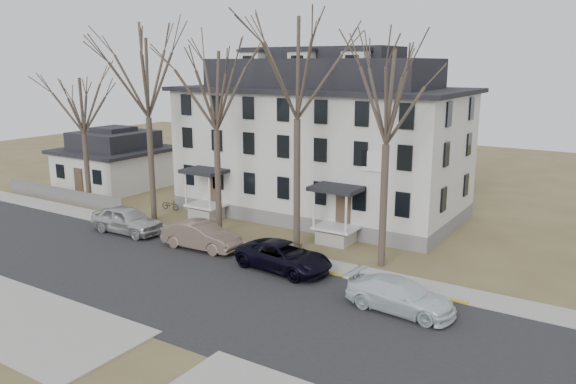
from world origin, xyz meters
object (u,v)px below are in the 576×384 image
Objects in this scene: car_navy at (284,257)px; car_white at (400,296)px; tree_center at (297,61)px; tree_far_left at (146,72)px; tree_mid_left at (215,85)px; small_house at (116,162)px; tree_bungalow at (81,102)px; car_tan at (201,236)px; bicycle_left at (170,205)px; tree_mid_right at (388,90)px; car_silver at (127,220)px; boarding_house at (320,141)px.

car_navy reaches higher than car_white.
tree_far_left is at bearing 180.00° from tree_center.
tree_mid_left is at bearing 70.45° from car_navy.
tree_bungalow reaches higher than small_house.
car_navy is at bearing -25.58° from tree_mid_left.
car_tan is at bearing -23.81° from tree_far_left.
tree_bungalow is 2.15× the size of car_white.
bicycle_left is (-8.08, 5.73, -0.41)m from car_tan.
car_tan reaches higher than car_navy.
tree_bungalow is (-24.50, 0.00, -1.48)m from tree_mid_right.
bicycle_left is at bearing 51.43° from car_tan.
bicycle_left is (-0.85, 2.54, -9.94)m from tree_far_left.
car_navy is at bearing -14.77° from tree_far_left.
tree_mid_right reaches higher than car_silver.
tree_far_left is 10.29m from bicycle_left.
tree_mid_left and tree_mid_right have the same top height.
tree_far_left is 7.34m from tree_bungalow.
bicycle_left is (-18.35, 2.54, -9.20)m from tree_mid_right.
tree_bungalow is 1.97× the size of car_navy.
car_silver is 3.36× the size of bicycle_left.
car_white is at bearing -95.68° from car_navy.
tree_mid_right is at bearing -43.81° from boarding_house.
car_silver is at bearing -124.96° from boarding_house.
tree_mid_left is 13.08m from tree_bungalow.
tree_center is 1.15× the size of tree_mid_right.
tree_far_left is at bearing 62.95° from car_tan.
car_tan is 9.91m from bicycle_left.
car_silver is at bearing -38.51° from small_house.
small_house is 0.81× the size of tree_bungalow.
small_house is 5.67× the size of bicycle_left.
car_tan is (7.23, -3.19, -9.53)m from tree_far_left.
tree_mid_right is (28.50, -6.20, 7.35)m from small_house.
tree_far_left is 1.27× the size of tree_bungalow.
small_house is at bearing 159.97° from tree_mid_left.
car_white is (3.05, -5.01, -8.87)m from tree_mid_right.
car_silver is 6.16m from bicycle_left.
tree_far_left is (11.00, -6.20, 8.09)m from small_house.
tree_mid_left is (17.00, -6.20, 7.35)m from small_house.
car_white is (7.19, -1.49, -0.03)m from car_navy.
tree_mid_left is 8.31× the size of bicycle_left.
tree_center is at bearing -69.80° from boarding_house.
small_house is at bearing 164.92° from tree_center.
tree_center is 2.69× the size of car_navy.
boarding_house is 13.12m from tree_far_left.
car_silver is 1.03× the size of car_white.
boarding_house is 9.66m from tree_mid_left.
tree_center reaches higher than tree_far_left.
small_house is 15.00m from tree_far_left.
car_silver is 0.94× the size of car_navy.
car_navy is at bearing 81.58° from car_white.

